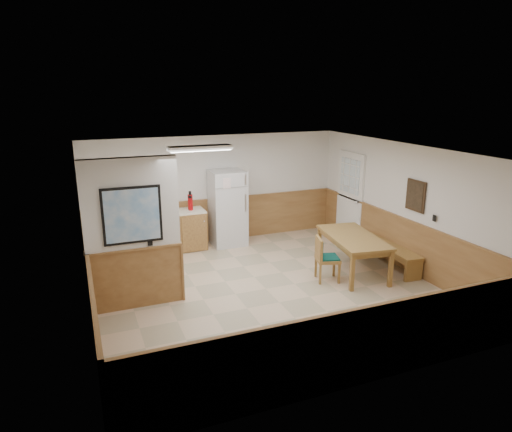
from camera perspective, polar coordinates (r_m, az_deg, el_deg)
name	(u,v)px	position (r m, az deg, el deg)	size (l,w,h in m)	color
ground	(266,289)	(8.41, 1.24, -9.09)	(6.00, 6.00, 0.00)	tan
ceiling	(267,152)	(7.70, 1.35, 8.05)	(6.00, 6.00, 0.02)	silver
back_wall	(216,189)	(10.70, -5.05, 3.36)	(6.00, 0.02, 2.50)	white
right_wall	(405,207)	(9.52, 18.14, 1.07)	(0.02, 6.00, 2.50)	white
left_wall	(84,244)	(7.37, -20.72, -3.33)	(0.02, 6.00, 2.50)	white
wainscot_back	(217,220)	(10.87, -4.93, -0.53)	(6.00, 0.04, 1.00)	#A17340
wainscot_right	(401,243)	(9.71, 17.68, -3.22)	(0.04, 6.00, 1.00)	#A17340
wainscot_left	(90,290)	(7.64, -20.02, -8.64)	(0.04, 6.00, 1.00)	#A17340
partition_wall	(133,236)	(7.60, -15.11, -2.42)	(1.50, 0.20, 2.50)	white
kitchen_counter	(169,231)	(10.33, -10.85, -1.85)	(2.20, 0.61, 1.00)	#A6803B
exterior_door	(350,197)	(11.01, 11.64, 2.39)	(0.07, 1.02, 2.15)	white
kitchen_window	(122,184)	(10.22, -16.40, 3.92)	(0.80, 0.04, 1.00)	white
wall_painting	(416,196)	(9.21, 19.32, 2.42)	(0.04, 0.50, 0.60)	#352415
fluorescent_fixture	(200,148)	(8.67, -7.02, 8.43)	(1.20, 0.30, 0.09)	white
refrigerator	(228,208)	(10.49, -3.57, 1.00)	(0.77, 0.72, 1.74)	silver
dining_table	(353,241)	(9.11, 12.04, -3.02)	(1.13, 1.86, 0.75)	olive
dining_bench	(389,249)	(9.74, 16.34, -4.01)	(0.53, 1.77, 0.45)	olive
dining_chair	(323,256)	(8.67, 8.43, -4.93)	(0.66, 0.53, 0.85)	olive
fire_extinguisher	(190,202)	(10.23, -8.22, 1.77)	(0.14, 0.14, 0.43)	#AB090D
soap_bottle	(126,211)	(10.09, -15.91, 0.65)	(0.07, 0.07, 0.22)	#198C33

